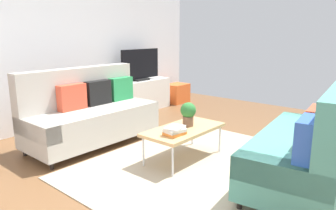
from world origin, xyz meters
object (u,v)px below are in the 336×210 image
couch_beige (90,113)px  couch_green (309,145)px  coffee_table (184,130)px  bottle_0 (126,79)px  vase_0 (117,80)px  tv (140,65)px  potted_plant (188,113)px  tv_console (140,95)px  storage_trunk (177,93)px  table_book_0 (175,133)px

couch_beige → couch_green: size_ratio=0.96×
couch_beige → coffee_table: (0.39, -1.42, -0.06)m
couch_beige → bottle_0: bearing=-150.2°
couch_green → vase_0: (0.63, 3.78, 0.27)m
coffee_table → tv: (1.51, 2.29, 0.56)m
couch_green → tv: tv is taller
potted_plant → vase_0: bearing=70.8°
tv → potted_plant: tv is taller
tv_console → storage_trunk: bearing=-5.2°
couch_beige → storage_trunk: couch_beige is taller
couch_green → tv_console: (1.21, 3.73, -0.13)m
couch_beige → storage_trunk: (2.99, 0.79, -0.23)m
couch_beige → tv: size_ratio=1.90×
couch_beige → vase_0: 1.64m
couch_beige → vase_0: couch_beige is taller
tv_console → vase_0: (-0.58, 0.05, 0.39)m
storage_trunk → potted_plant: bearing=-138.7°
couch_beige → couch_green: same height
tv_console → vase_0: size_ratio=9.50×
coffee_table → vase_0: size_ratio=7.46×
tv → vase_0: tv is taller
coffee_table → table_book_0: (-0.28, -0.08, 0.05)m
potted_plant → table_book_0: potted_plant is taller
tv_console → storage_trunk: 1.11m
couch_beige → vase_0: (1.31, 0.94, 0.26)m
potted_plant → bottle_0: 2.46m
tv_console → vase_0: vase_0 is taller
storage_trunk → table_book_0: table_book_0 is taller
vase_0 → bottle_0: (0.16, -0.09, 0.00)m
tv_console → bottle_0: bearing=-174.6°
tv_console → coffee_table: bearing=-123.1°
coffee_table → tv: tv is taller
couch_green → storage_trunk: 4.31m
couch_green → table_book_0: size_ratio=8.29×
potted_plant → tv_console: bearing=58.6°
couch_beige → tv_console: 2.10m
couch_green → coffee_table: 1.45m
couch_green → couch_beige: bearing=96.3°
couch_beige → potted_plant: bearing=109.4°
tv → storage_trunk: bearing=-4.2°
potted_plant → couch_green: bearing=-82.8°
couch_green → vase_0: size_ratio=13.49×
couch_green → potted_plant: bearing=90.1°
couch_green → bottle_0: 3.79m
bottle_0 → coffee_table: bearing=-115.6°
couch_green → tv: 3.94m
coffee_table → table_book_0: 0.30m
coffee_table → bottle_0: bottle_0 is taller
couch_green → storage_trunk: size_ratio=3.83×
couch_beige → potted_plant: (0.50, -1.40, 0.14)m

